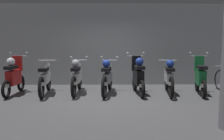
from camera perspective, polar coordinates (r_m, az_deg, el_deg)
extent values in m
plane|color=#4C4C4F|center=(6.88, -1.15, -6.83)|extent=(80.00, 80.00, 0.00)
cube|color=#9EA0A3|center=(9.28, -1.11, 6.00)|extent=(16.00, 0.30, 3.05)
torus|color=black|center=(8.52, -20.75, -2.90)|extent=(0.09, 0.53, 0.53)
torus|color=black|center=(7.46, -23.77, -4.25)|extent=(0.09, 0.53, 0.53)
cube|color=red|center=(7.95, -22.24, -1.61)|extent=(0.22, 0.74, 0.44)
cube|color=red|center=(8.23, -21.47, 1.47)|extent=(0.28, 0.12, 0.48)
cube|color=black|center=(7.77, -22.77, 0.57)|extent=(0.24, 0.52, 0.10)
cylinder|color=#B7BABF|center=(8.34, -21.19, 3.05)|extent=(0.56, 0.04, 0.04)
sphere|color=#B7BABF|center=(8.44, -22.88, 3.69)|extent=(0.07, 0.07, 0.07)
sphere|color=#B7BABF|center=(8.25, -19.53, 3.78)|extent=(0.07, 0.07, 0.07)
cylinder|color=#B7BABF|center=(8.42, -20.96, -0.12)|extent=(0.06, 0.15, 0.85)
sphere|color=silver|center=(8.40, -21.04, 2.05)|extent=(0.12, 0.12, 0.12)
cube|color=white|center=(7.47, -23.74, -3.46)|extent=(0.16, 0.01, 0.10)
sphere|color=silver|center=(7.75, -22.82, 1.82)|extent=(0.24, 0.24, 0.24)
torus|color=black|center=(8.32, -14.80, -2.49)|extent=(0.15, 0.66, 0.65)
torus|color=black|center=(7.05, -16.38, -4.05)|extent=(0.15, 0.66, 0.65)
cube|color=silver|center=(7.66, -15.56, -1.81)|extent=(0.29, 0.85, 0.28)
ellipsoid|color=silver|center=(7.79, -15.42, -0.05)|extent=(0.30, 0.46, 0.22)
cube|color=black|center=(7.45, -15.85, 0.14)|extent=(0.29, 0.54, 0.10)
cylinder|color=#B7BABF|center=(8.15, -15.04, 2.20)|extent=(0.56, 0.09, 0.04)
cylinder|color=#B7BABF|center=(8.23, -14.91, -0.34)|extent=(0.07, 0.16, 0.65)
sphere|color=silver|center=(8.21, -14.95, 1.18)|extent=(0.12, 0.12, 0.12)
cube|color=white|center=(7.06, -16.37, -3.22)|extent=(0.16, 0.03, 0.10)
torus|color=black|center=(8.26, -7.71, -2.41)|extent=(0.10, 0.65, 0.65)
torus|color=black|center=(6.99, -9.06, -3.97)|extent=(0.10, 0.65, 0.65)
cube|color=silver|center=(7.60, -8.35, -1.71)|extent=(0.23, 0.83, 0.28)
ellipsoid|color=silver|center=(7.72, -8.22, 0.06)|extent=(0.26, 0.44, 0.22)
cube|color=black|center=(7.39, -8.58, 0.25)|extent=(0.24, 0.52, 0.10)
cylinder|color=#B7BABF|center=(8.09, -7.87, 2.33)|extent=(0.56, 0.04, 0.04)
sphere|color=#B7BABF|center=(8.12, -9.70, 3.02)|extent=(0.07, 0.07, 0.07)
sphere|color=#B7BABF|center=(8.05, -6.05, 3.05)|extent=(0.07, 0.07, 0.07)
cylinder|color=#B7BABF|center=(8.17, -7.79, -0.24)|extent=(0.06, 0.16, 0.65)
sphere|color=silver|center=(8.15, -7.81, 1.30)|extent=(0.12, 0.12, 0.12)
cube|color=white|center=(7.00, -9.04, -3.13)|extent=(0.16, 0.01, 0.10)
sphere|color=#9EA0A8|center=(7.37, -8.60, 1.57)|extent=(0.24, 0.24, 0.24)
torus|color=black|center=(8.11, -0.52, -2.51)|extent=(0.17, 0.66, 0.65)
torus|color=black|center=(6.84, -1.87, -4.13)|extent=(0.17, 0.66, 0.65)
cube|color=#9EA0A8|center=(7.44, -1.14, -1.81)|extent=(0.33, 0.85, 0.28)
ellipsoid|color=#9EA0A8|center=(7.57, -0.99, 0.00)|extent=(0.32, 0.47, 0.22)
cube|color=black|center=(7.23, -1.34, 0.20)|extent=(0.31, 0.55, 0.10)
cylinder|color=#B7BABF|center=(7.93, -0.62, 2.31)|extent=(0.56, 0.11, 0.04)
sphere|color=#B7BABF|center=(7.96, -2.48, 3.04)|extent=(0.07, 0.07, 0.07)
sphere|color=#B7BABF|center=(7.90, 1.25, 3.02)|extent=(0.07, 0.07, 0.07)
cylinder|color=#B7BABF|center=(8.01, -0.57, -0.30)|extent=(0.08, 0.17, 0.65)
sphere|color=silver|center=(7.99, -0.57, 1.26)|extent=(0.12, 0.12, 0.12)
cube|color=white|center=(6.85, -1.84, -3.26)|extent=(0.16, 0.03, 0.10)
sphere|color=#1E389E|center=(7.21, -1.34, 1.54)|extent=(0.24, 0.24, 0.24)
torus|color=black|center=(8.03, 5.40, -3.06)|extent=(0.13, 0.54, 0.53)
torus|color=black|center=(6.92, 7.14, -4.56)|extent=(0.13, 0.54, 0.53)
cube|color=black|center=(7.43, 6.23, -1.70)|extent=(0.27, 0.75, 0.44)
cube|color=black|center=(7.72, 5.76, 1.59)|extent=(0.29, 0.14, 0.48)
cube|color=black|center=(7.24, 6.51, 0.64)|extent=(0.28, 0.54, 0.10)
cylinder|color=#B7BABF|center=(7.85, 5.59, 3.27)|extent=(0.56, 0.08, 0.04)
sphere|color=#B7BABF|center=(7.80, 3.71, 4.00)|extent=(0.07, 0.07, 0.07)
sphere|color=#B7BABF|center=(7.89, 7.45, 3.99)|extent=(0.07, 0.07, 0.07)
cylinder|color=#B7BABF|center=(7.93, 5.49, -0.11)|extent=(0.07, 0.15, 0.85)
sphere|color=silver|center=(7.90, 5.51, 2.20)|extent=(0.12, 0.12, 0.12)
cube|color=white|center=(6.92, 7.11, -3.71)|extent=(0.16, 0.02, 0.10)
sphere|color=#1E389E|center=(7.22, 6.52, 1.98)|extent=(0.24, 0.24, 0.24)
torus|color=black|center=(8.29, 12.82, -2.47)|extent=(0.18, 0.66, 0.65)
torus|color=black|center=(7.02, 13.87, -4.04)|extent=(0.18, 0.66, 0.65)
cube|color=silver|center=(7.63, 13.34, -1.78)|extent=(0.33, 0.85, 0.28)
ellipsoid|color=silver|center=(7.76, 13.25, -0.01)|extent=(0.32, 0.47, 0.22)
cube|color=black|center=(7.41, 13.54, 0.17)|extent=(0.31, 0.55, 0.10)
cylinder|color=#B7BABF|center=(8.12, 13.01, 2.24)|extent=(0.56, 0.11, 0.04)
cylinder|color=#B7BABF|center=(8.20, 12.91, -0.31)|extent=(0.08, 0.17, 0.65)
sphere|color=silver|center=(8.18, 12.95, 1.22)|extent=(0.12, 0.12, 0.12)
cube|color=white|center=(7.03, 13.87, -3.20)|extent=(0.16, 0.03, 0.10)
sphere|color=#1E389E|center=(7.40, 13.57, 1.48)|extent=(0.24, 0.24, 0.24)
torus|color=black|center=(8.46, 19.49, -2.92)|extent=(0.19, 0.54, 0.53)
torus|color=black|center=(7.34, 20.88, -4.30)|extent=(0.19, 0.54, 0.53)
cube|color=#197238|center=(7.86, 20.21, -1.62)|extent=(0.36, 0.76, 0.44)
cube|color=#197238|center=(8.15, 19.90, 1.49)|extent=(0.30, 0.17, 0.48)
cube|color=black|center=(7.66, 20.50, 0.60)|extent=(0.34, 0.56, 0.10)
cylinder|color=#B7BABF|center=(8.28, 19.80, 3.08)|extent=(0.56, 0.15, 0.04)
sphere|color=#B7BABF|center=(8.24, 18.04, 3.83)|extent=(0.07, 0.07, 0.07)
sphere|color=#B7BABF|center=(8.32, 21.60, 3.72)|extent=(0.07, 0.07, 0.07)
cylinder|color=#B7BABF|center=(8.36, 19.64, -0.12)|extent=(0.08, 0.16, 0.85)
sphere|color=silver|center=(8.33, 19.72, 2.07)|extent=(0.12, 0.12, 0.12)
cube|color=white|center=(7.34, 20.88, -3.50)|extent=(0.16, 0.04, 0.10)
torus|color=black|center=(8.93, 24.13, -2.16)|extent=(0.08, 0.68, 0.68)
cylinder|color=#B7BABF|center=(8.76, 24.65, 0.84)|extent=(0.50, 0.06, 0.03)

